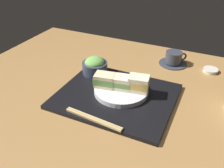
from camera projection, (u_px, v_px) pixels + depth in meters
ground_plane at (129, 103)px, 87.33cm from camera, size 140.00×100.00×3.00cm
serving_tray at (116, 96)px, 87.07cm from camera, size 40.34×33.20×1.41cm
sandwich_plate at (121, 90)px, 87.45cm from camera, size 19.41×19.41×1.77cm
sandwich_near at (105, 80)px, 86.98cm from camera, size 8.15×6.32×4.82cm
sandwich_middle at (121, 82)px, 85.70cm from camera, size 7.89×6.34×4.73cm
sandwich_far at (138, 84)px, 84.16cm from camera, size 7.81×6.25×5.64cm
salad_bowl at (95, 66)px, 98.05cm from camera, size 10.11×10.11×6.91cm
chopsticks_pair at (93, 119)px, 75.04cm from camera, size 20.01×3.24×0.70cm
coffee_cup at (174, 59)px, 107.92cm from camera, size 12.27×12.27×5.84cm
small_sauce_dish at (211, 70)px, 102.91cm from camera, size 6.11×6.11×1.42cm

